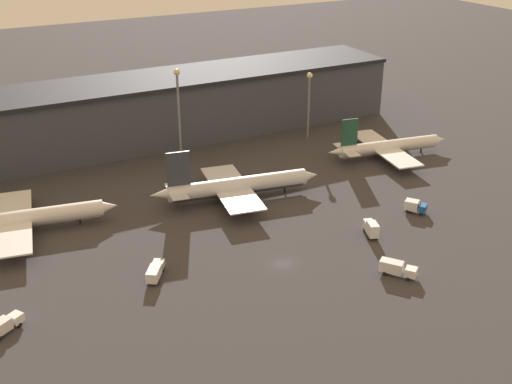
% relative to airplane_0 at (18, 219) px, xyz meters
% --- Properties ---
extents(ground, '(600.00, 600.00, 0.00)m').
position_rel_airplane_0_xyz_m(ground, '(46.32, -39.76, -3.40)').
color(ground, '#383538').
extents(terminal_building, '(161.34, 25.40, 19.81)m').
position_rel_airplane_0_xyz_m(terminal_building, '(46.32, 43.55, 6.55)').
color(terminal_building, '#3D424C').
rests_on(terminal_building, ground).
extents(airplane_0, '(43.98, 33.90, 14.36)m').
position_rel_airplane_0_xyz_m(airplane_0, '(0.00, 0.00, 0.00)').
color(airplane_0, white).
rests_on(airplane_0, ground).
extents(airplane_1, '(43.88, 29.88, 14.61)m').
position_rel_airplane_0_xyz_m(airplane_1, '(51.55, -7.15, 0.27)').
color(airplane_1, silver).
rests_on(airplane_1, ground).
extents(airplane_2, '(38.31, 31.81, 12.96)m').
position_rel_airplane_0_xyz_m(airplane_2, '(103.51, -1.66, -0.23)').
color(airplane_2, white).
rests_on(airplane_2, ground).
extents(service_vehicle_0, '(6.30, 7.35, 3.04)m').
position_rel_airplane_0_xyz_m(service_vehicle_0, '(64.30, -54.36, -1.67)').
color(service_vehicle_0, white).
rests_on(service_vehicle_0, ground).
extents(service_vehicle_1, '(7.01, 5.58, 2.89)m').
position_rel_airplane_0_xyz_m(service_vehicle_1, '(-8.71, -37.20, -1.75)').
color(service_vehicle_1, white).
rests_on(service_vehicle_1, ground).
extents(service_vehicle_2, '(5.05, 5.60, 3.06)m').
position_rel_airplane_0_xyz_m(service_vehicle_2, '(86.45, -33.94, -1.70)').
color(service_vehicle_2, '#195199').
rests_on(service_vehicle_2, ground).
extents(service_vehicle_3, '(5.92, 7.37, 2.82)m').
position_rel_airplane_0_xyz_m(service_vehicle_3, '(20.83, -32.61, -1.78)').
color(service_vehicle_3, '#9EA3A8').
rests_on(service_vehicle_3, ground).
extents(service_vehicle_4, '(3.86, 6.11, 3.66)m').
position_rel_airplane_0_xyz_m(service_vehicle_4, '(69.87, -38.60, -1.40)').
color(service_vehicle_4, white).
rests_on(service_vehicle_4, ground).
extents(lamp_post_1, '(1.80, 1.80, 27.08)m').
position_rel_airplane_0_xyz_m(lamp_post_1, '(48.78, 23.45, 13.64)').
color(lamp_post_1, slate).
rests_on(lamp_post_1, ground).
extents(lamp_post_2, '(1.80, 1.80, 20.94)m').
position_rel_airplane_0_xyz_m(lamp_post_2, '(91.77, 23.45, 10.24)').
color(lamp_post_2, slate).
rests_on(lamp_post_2, ground).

